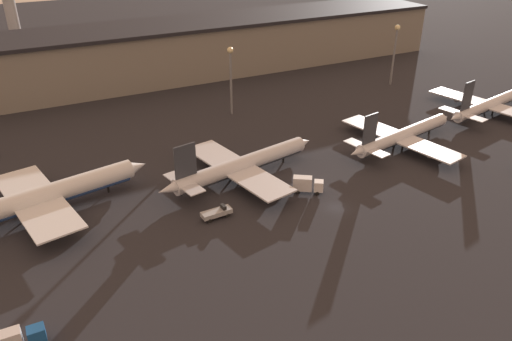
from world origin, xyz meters
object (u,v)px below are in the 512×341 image
object	(u,v)px
service_vehicle_3	(12,341)
service_vehicle_4	(307,184)
airplane_1	(43,197)
airplane_4	(492,104)
airplane_3	(402,135)
airplane_2	(241,165)
service_vehicle_2	(217,213)

from	to	relation	value
service_vehicle_3	service_vehicle_4	distance (m)	62.73
service_vehicle_4	service_vehicle_3	bearing A→B (deg)	-128.90
airplane_1	airplane_4	bearing A→B (deg)	-12.18
airplane_1	airplane_4	world-z (taller)	airplane_1
airplane_3	service_vehicle_3	distance (m)	98.85
airplane_2	service_vehicle_3	size ratio (longest dim) A/B	5.35
airplane_4	service_vehicle_3	xyz separation A→B (m)	(-135.15, -33.57, -0.85)
airplane_2	service_vehicle_3	bearing A→B (deg)	-159.29
airplane_4	service_vehicle_4	size ratio (longest dim) A/B	6.83
service_vehicle_3	service_vehicle_4	size ratio (longest dim) A/B	1.21
airplane_3	service_vehicle_4	size ratio (longest dim) A/B	6.11
airplane_1	airplane_4	size ratio (longest dim) A/B	1.02
airplane_4	airplane_2	bearing A→B (deg)	170.59
airplane_4	service_vehicle_2	distance (m)	97.66
airplane_3	airplane_2	bearing A→B (deg)	164.66
service_vehicle_3	service_vehicle_2	bearing A→B (deg)	25.77
airplane_2	service_vehicle_2	bearing A→B (deg)	-143.15
airplane_4	service_vehicle_3	bearing A→B (deg)	-177.14
airplane_1	service_vehicle_2	bearing A→B (deg)	-41.21
service_vehicle_2	service_vehicle_4	bearing A→B (deg)	-2.59
service_vehicle_3	service_vehicle_4	xyz separation A→B (m)	(59.93, 18.54, 0.02)
airplane_2	airplane_3	bearing A→B (deg)	-15.34
airplane_2	service_vehicle_3	world-z (taller)	airplane_2
airplane_3	service_vehicle_4	bearing A→B (deg)	-176.31
service_vehicle_2	service_vehicle_4	world-z (taller)	service_vehicle_4
airplane_4	service_vehicle_3	distance (m)	139.25
airplane_2	airplane_3	world-z (taller)	airplane_2
airplane_2	airplane_4	size ratio (longest dim) A/B	0.95
airplane_4	airplane_3	bearing A→B (deg)	177.12
airplane_3	service_vehicle_3	size ratio (longest dim) A/B	5.05
airplane_4	airplane_1	bearing A→B (deg)	167.82
airplane_4	service_vehicle_4	distance (m)	76.71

